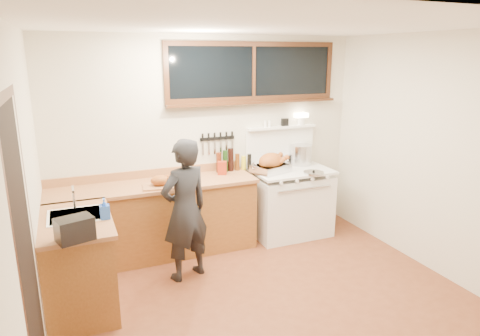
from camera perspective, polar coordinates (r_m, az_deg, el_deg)
name	(u,v)px	position (r m, az deg, el deg)	size (l,w,h in m)	color
ground_plane	(268,302)	(4.45, 3.76, -17.38)	(4.00, 3.50, 0.02)	#5F2D19
room_shell	(271,137)	(3.83, 4.18, 4.13)	(4.10, 3.60, 2.65)	beige
counter_back	(155,219)	(5.25, -11.23, -6.70)	(2.44, 0.64, 1.00)	brown
counter_left	(79,263)	(4.42, -20.73, -11.75)	(0.64, 1.09, 0.90)	brown
sink_unit	(76,221)	(4.33, -20.99, -6.60)	(0.50, 0.45, 0.37)	white
vintage_stove	(289,200)	(5.79, 6.61, -4.28)	(1.02, 0.74, 1.59)	white
back_window	(254,79)	(5.58, 1.85, 11.84)	(2.32, 0.13, 0.77)	black
left_doorway	(28,261)	(3.10, -26.39, -11.08)	(0.02, 1.04, 2.17)	black
knife_strip	(217,139)	(5.50, -3.03, 3.86)	(0.46, 0.03, 0.28)	black
man	(185,210)	(4.57, -7.34, -5.60)	(0.65, 0.53, 1.54)	black
soap_bottle	(105,209)	(4.12, -17.62, -5.18)	(0.09, 0.09, 0.20)	blue
toaster	(75,229)	(3.74, -21.19, -7.60)	(0.32, 0.27, 0.19)	black
cutting_board	(160,182)	(4.95, -10.57, -1.90)	(0.42, 0.34, 0.14)	#9D653E
roast_turkey	(271,164)	(5.48, 4.17, 0.50)	(0.53, 0.46, 0.25)	silver
stockpot	(301,155)	(5.89, 8.15, 1.76)	(0.37, 0.37, 0.27)	silver
saucepan	(283,159)	(5.91, 5.81, 1.18)	(0.20, 0.31, 0.13)	silver
pot_lid	(314,173)	(5.50, 9.79, -0.61)	(0.26, 0.26, 0.04)	silver
coffee_tin	(222,168)	(5.36, -2.39, 0.00)	(0.14, 0.13, 0.17)	maroon
pitcher	(188,170)	(5.27, -6.96, -0.28)	(0.10, 0.10, 0.18)	white
bottle_cluster	(231,161)	(5.52, -1.18, 0.91)	(0.49, 0.07, 0.30)	black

